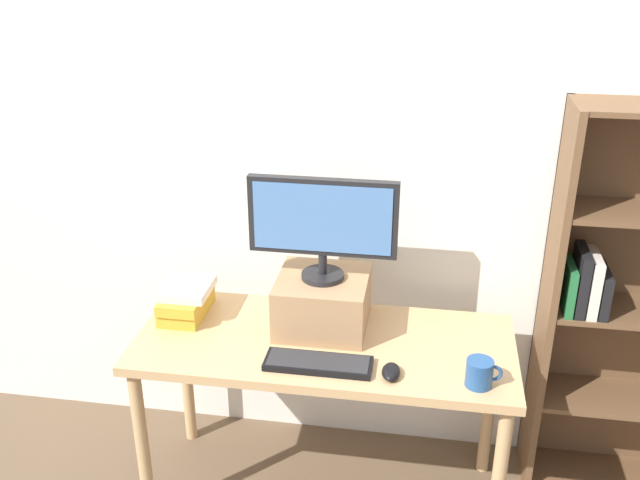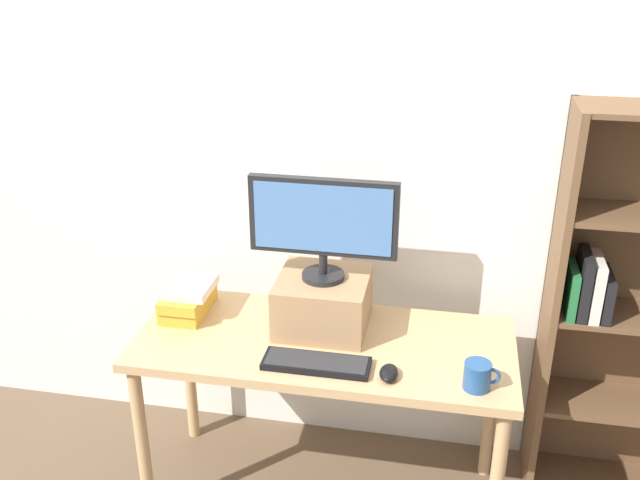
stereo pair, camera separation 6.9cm
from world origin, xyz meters
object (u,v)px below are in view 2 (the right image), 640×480
at_px(computer_monitor, 323,222).
at_px(book_stack, 188,297).
at_px(riser_box, 323,302).
at_px(coffee_mug, 478,376).
at_px(keyboard, 316,363).
at_px(computer_mouse, 389,373).
at_px(bookshelf_unit, 640,312).
at_px(desk, 324,360).

xyz_separation_m(computer_monitor, book_stack, (-0.55, -0.00, -0.37)).
height_order(riser_box, book_stack, riser_box).
xyz_separation_m(computer_monitor, coffee_mug, (0.58, -0.30, -0.38)).
xyz_separation_m(computer_monitor, keyboard, (0.03, -0.28, -0.42)).
bearing_deg(riser_box, computer_monitor, -90.00).
bearing_deg(book_stack, computer_mouse, -19.73).
bearing_deg(bookshelf_unit, riser_box, -170.54).
bearing_deg(computer_mouse, book_stack, 160.27).
bearing_deg(coffee_mug, computer_monitor, 152.52).
relative_size(computer_monitor, coffee_mug, 4.46).
bearing_deg(desk, computer_monitor, 102.72).
bearing_deg(riser_box, desk, -77.45).
relative_size(desk, riser_box, 4.14).
relative_size(desk, computer_monitor, 2.58).
relative_size(keyboard, computer_mouse, 3.65).
relative_size(book_stack, coffee_mug, 2.22).
distance_m(keyboard, computer_mouse, 0.26).
xyz_separation_m(book_stack, coffee_mug, (1.13, -0.30, -0.02)).
xyz_separation_m(keyboard, book_stack, (-0.57, 0.28, 0.05)).
xyz_separation_m(bookshelf_unit, computer_monitor, (-1.19, -0.20, 0.36)).
xyz_separation_m(keyboard, coffee_mug, (0.55, -0.02, 0.04)).
height_order(riser_box, keyboard, riser_box).
height_order(keyboard, coffee_mug, coffee_mug).
bearing_deg(book_stack, computer_monitor, 0.06).
height_order(desk, riser_box, riser_box).
height_order(desk, book_stack, book_stack).
height_order(desk, computer_monitor, computer_monitor).
distance_m(desk, computer_monitor, 0.53).
bearing_deg(book_stack, keyboard, -25.88).
bearing_deg(computer_monitor, bookshelf_unit, 9.53).
bearing_deg(keyboard, desk, 91.74).
height_order(desk, keyboard, keyboard).
xyz_separation_m(desk, keyboard, (0.01, -0.17, 0.10)).
height_order(computer_mouse, coffee_mug, coffee_mug).
height_order(computer_monitor, coffee_mug, computer_monitor).
relative_size(riser_box, coffee_mug, 2.78).
distance_m(computer_monitor, keyboard, 0.51).
distance_m(computer_mouse, coffee_mug, 0.30).
xyz_separation_m(riser_box, book_stack, (-0.55, -0.00, -0.04)).
bearing_deg(riser_box, keyboard, -84.12).
bearing_deg(bookshelf_unit, desk, -165.38).
height_order(bookshelf_unit, coffee_mug, bookshelf_unit).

